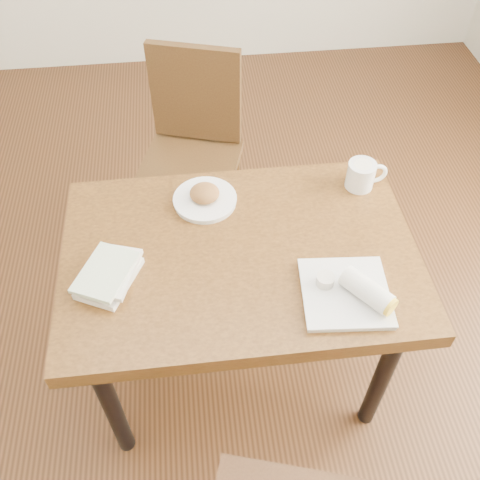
{
  "coord_description": "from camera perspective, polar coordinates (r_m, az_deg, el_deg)",
  "views": [
    {
      "loc": [
        -0.13,
        -1.1,
        2.05
      ],
      "look_at": [
        0.0,
        0.0,
        0.8
      ],
      "focal_mm": 40.0,
      "sensor_mm": 36.0,
      "label": 1
    }
  ],
  "objects": [
    {
      "name": "coffee_mug",
      "position": [
        1.93,
        12.89,
        6.83
      ],
      "size": [
        0.15,
        0.1,
        0.1
      ],
      "color": "white",
      "rests_on": "table"
    },
    {
      "name": "ground",
      "position": [
        2.34,
        0.0,
        -13.15
      ],
      "size": [
        4.0,
        5.0,
        0.01
      ],
      "primitive_type": "cube",
      "color": "#472814",
      "rests_on": "ground"
    },
    {
      "name": "plate_burrito",
      "position": [
        1.61,
        11.85,
        -5.45
      ],
      "size": [
        0.28,
        0.28,
        0.09
      ],
      "color": "white",
      "rests_on": "table"
    },
    {
      "name": "book_stack",
      "position": [
        1.66,
        -13.8,
        -3.59
      ],
      "size": [
        0.21,
        0.24,
        0.05
      ],
      "color": "white",
      "rests_on": "table"
    },
    {
      "name": "plate_scone",
      "position": [
        1.85,
        -3.77,
        4.56
      ],
      "size": [
        0.22,
        0.22,
        0.07
      ],
      "color": "white",
      "rests_on": "table"
    },
    {
      "name": "chair_far",
      "position": [
        2.44,
        -5.11,
        10.32
      ],
      "size": [
        0.53,
        0.53,
        0.95
      ],
      "color": "#402C12",
      "rests_on": "ground"
    },
    {
      "name": "table",
      "position": [
        1.78,
        0.0,
        -2.97
      ],
      "size": [
        1.14,
        0.77,
        0.75
      ],
      "color": "brown",
      "rests_on": "ground"
    }
  ]
}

